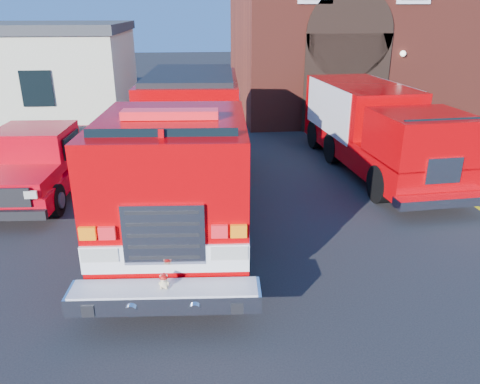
{
  "coord_description": "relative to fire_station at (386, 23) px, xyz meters",
  "views": [
    {
      "loc": [
        -0.93,
        -10.34,
        4.89
      ],
      "look_at": [
        0.0,
        -1.2,
        1.3
      ],
      "focal_mm": 35.0,
      "sensor_mm": 36.0,
      "label": 1
    }
  ],
  "objects": [
    {
      "name": "ground",
      "position": [
        -8.99,
        -13.98,
        -4.25
      ],
      "size": [
        100.0,
        100.0,
        0.0
      ],
      "primitive_type": "plane",
      "color": "black",
      "rests_on": "ground"
    },
    {
      "name": "side_building",
      "position": [
        -17.99,
        -0.99,
        -2.05
      ],
      "size": [
        10.2,
        8.2,
        4.35
      ],
      "color": "beige",
      "rests_on": "ground"
    },
    {
      "name": "fire_engine",
      "position": [
        -10.12,
        -12.71,
        -2.59
      ],
      "size": [
        3.58,
        10.58,
        3.21
      ],
      "color": "black",
      "rests_on": "ground"
    },
    {
      "name": "secondary_truck",
      "position": [
        -4.13,
        -10.23,
        -2.84
      ],
      "size": [
        2.99,
        8.12,
        2.59
      ],
      "color": "black",
      "rests_on": "ground"
    },
    {
      "name": "fire_station",
      "position": [
        0.0,
        0.0,
        0.0
      ],
      "size": [
        15.2,
        10.2,
        8.45
      ],
      "color": "maroon",
      "rests_on": "ground"
    },
    {
      "name": "parking_stripe_mid",
      "position": [
        -2.49,
        -9.98,
        -4.25
      ],
      "size": [
        0.12,
        3.0,
        0.01
      ],
      "primitive_type": "cube",
      "color": "yellow",
      "rests_on": "ground"
    },
    {
      "name": "pickup_truck",
      "position": [
        -14.25,
        -11.1,
        -3.35
      ],
      "size": [
        2.43,
        5.94,
        1.91
      ],
      "color": "black",
      "rests_on": "ground"
    },
    {
      "name": "parking_stripe_near",
      "position": [
        -2.49,
        -12.98,
        -4.25
      ],
      "size": [
        0.12,
        3.0,
        0.01
      ],
      "primitive_type": "cube",
      "color": "yellow",
      "rests_on": "ground"
    },
    {
      "name": "parking_stripe_far",
      "position": [
        -2.49,
        -6.98,
        -4.25
      ],
      "size": [
        0.12,
        3.0,
        0.01
      ],
      "primitive_type": "cube",
      "color": "yellow",
      "rests_on": "ground"
    }
  ]
}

